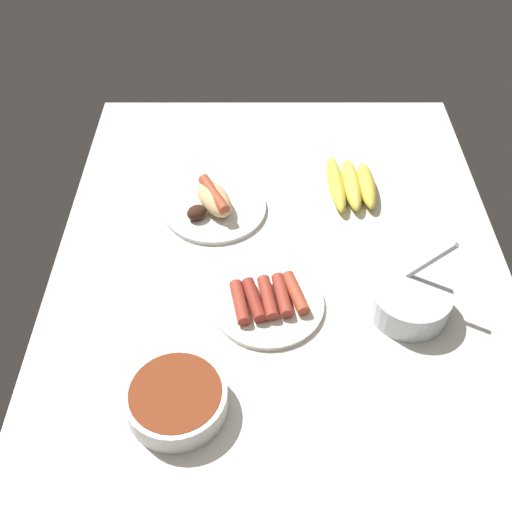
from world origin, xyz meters
TOP-DOWN VIEW (x-y plane):
  - ground_plane at (0.00, 0.00)cm, footprint 120.00×90.00cm
  - bowl_coleslaw at (-11.00, -23.09)cm, footprint 14.56×14.56cm
  - banana_bunch at (23.52, -16.23)cm, footprint 19.01×10.87cm
  - bowl_chili at (-30.82, 17.53)cm, footprint 16.42×16.42cm
  - plate_sausages at (-9.53, 2.66)cm, footprint 20.94×20.94cm
  - plate_hotdog_assembled at (17.03, 13.93)cm, footprint 22.23×22.23cm

SIDE VIEW (x-z plane):
  - ground_plane at x=0.00cm, z-range -3.00..0.00cm
  - plate_sausages at x=-9.53cm, z-range -0.56..2.84cm
  - plate_hotdog_assembled at x=17.03cm, z-range -1.00..4.61cm
  - banana_bunch at x=23.52cm, z-range -0.04..3.80cm
  - bowl_chili at x=-30.82cm, z-range 0.23..4.94cm
  - bowl_coleslaw at x=-11.00cm, z-range -4.65..11.01cm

